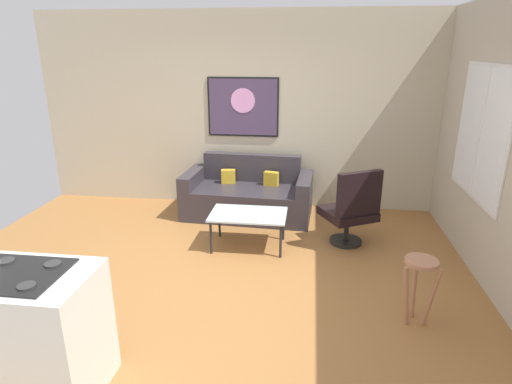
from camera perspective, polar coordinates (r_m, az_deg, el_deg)
name	(u,v)px	position (r m, az deg, el deg)	size (l,w,h in m)	color
ground	(224,285)	(4.53, -4.27, -12.23)	(6.40, 6.40, 0.04)	#9A6535
back_wall	(255,112)	(6.34, -0.19, 10.52)	(6.40, 0.05, 2.80)	#BBB195
right_wall	(509,151)	(4.57, 30.50, 4.67)	(0.05, 6.40, 2.80)	#B8AE98
couch	(248,196)	(6.13, -1.04, -0.51)	(1.83, 0.94, 0.82)	#322D34
coffee_table	(248,216)	(5.12, -1.03, -3.26)	(0.90, 0.57, 0.43)	silver
armchair	(352,209)	(5.24, 12.56, -2.26)	(0.75, 0.74, 0.97)	black
bar_stool	(420,276)	(3.98, 20.86, -10.35)	(0.33, 0.32, 0.61)	#A97151
wall_painting	(243,107)	(6.31, -1.73, 11.18)	(1.03, 0.03, 0.84)	black
window	(481,133)	(5.09, 27.69, 6.90)	(0.03, 1.37, 1.41)	silver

